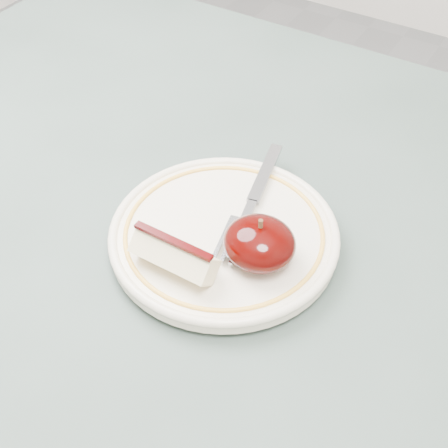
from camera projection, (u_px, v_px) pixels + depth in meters
The scene contains 5 objects.
table at pixel (143, 303), 0.64m from camera, with size 0.90×0.90×0.75m.
plate at pixel (224, 235), 0.57m from camera, with size 0.21×0.21×0.02m.
apple_half at pixel (259, 243), 0.53m from camera, with size 0.06×0.06×0.05m.
apple_wedge at pixel (174, 255), 0.53m from camera, with size 0.08×0.03×0.04m.
fork at pixel (252, 202), 0.59m from camera, with size 0.06×0.17×0.00m.
Camera 1 is at (0.28, -0.29, 1.18)m, focal length 50.00 mm.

